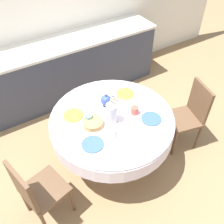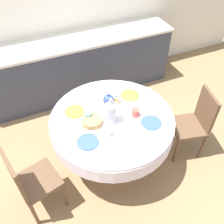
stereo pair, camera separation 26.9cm
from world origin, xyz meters
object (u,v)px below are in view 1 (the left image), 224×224
(chair_left, at_px, (189,113))
(chair_right, at_px, (37,191))
(teapot, at_px, (106,100))
(coffee_carafe, at_px, (112,111))

(chair_left, bearing_deg, chair_right, 103.58)
(chair_left, distance_m, teapot, 1.11)
(chair_right, height_order, teapot, teapot)
(teapot, bearing_deg, chair_right, -156.79)
(coffee_carafe, bearing_deg, teapot, 72.98)
(chair_left, height_order, teapot, teapot)
(coffee_carafe, height_order, teapot, coffee_carafe)
(chair_right, bearing_deg, coffee_carafe, 88.02)
(chair_left, distance_m, coffee_carafe, 1.13)
(coffee_carafe, relative_size, teapot, 1.77)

